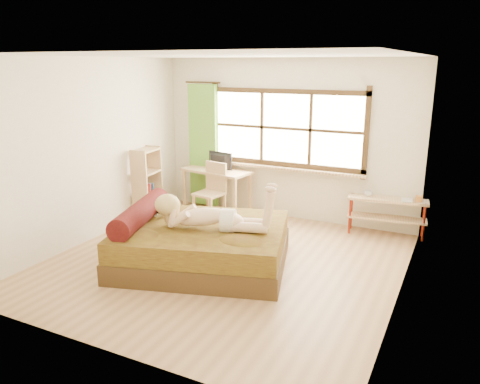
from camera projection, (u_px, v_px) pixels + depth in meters
The scene contains 18 objects.
floor at pixel (224, 263), 6.32m from camera, with size 4.50×4.50×0.00m, color #9E754C.
ceiling at pixel (222, 55), 5.60m from camera, with size 4.50×4.50×0.00m, color white.
wall_back at pixel (286, 140), 7.91m from camera, with size 4.50×4.50×0.00m, color silver.
wall_front at pixel (100, 215), 4.02m from camera, with size 4.50×4.50×0.00m, color silver.
wall_left at pixel (89, 151), 6.92m from camera, with size 4.50×4.50×0.00m, color silver.
wall_right at pixel (408, 185), 5.01m from camera, with size 4.50×4.50×0.00m, color silver.
window at pixel (285, 131), 7.84m from camera, with size 2.80×0.16×1.46m.
curtain at pixel (203, 146), 8.52m from camera, with size 0.55×0.10×2.20m, color #508925.
bed at pixel (199, 243), 6.23m from camera, with size 2.58×2.28×0.83m.
woman at pixel (210, 205), 5.96m from camera, with size 1.52×0.43×0.65m, color beige, non-canonical shape.
kitten at pixel (161, 207), 6.51m from camera, with size 0.33×0.13×0.26m, color black, non-canonical shape.
desk at pixel (217, 175), 8.33m from camera, with size 1.33×0.78×0.78m.
monitor at pixel (218, 161), 8.31m from camera, with size 0.53×0.07×0.31m, color black.
chair at pixel (212, 188), 8.01m from camera, with size 0.50×0.50×0.98m.
pipe_shelf at pixel (388, 208), 7.24m from camera, with size 1.22×0.45×0.67m.
cup at pixel (368, 193), 7.32m from camera, with size 0.11×0.11×0.09m, color gray.
book at pixel (402, 199), 7.12m from camera, with size 0.16×0.22×0.02m, color gray.
bookshelf at pixel (147, 183), 8.01m from camera, with size 0.36×0.56×1.23m.
Camera 1 is at (2.77, -5.14, 2.61)m, focal length 35.00 mm.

